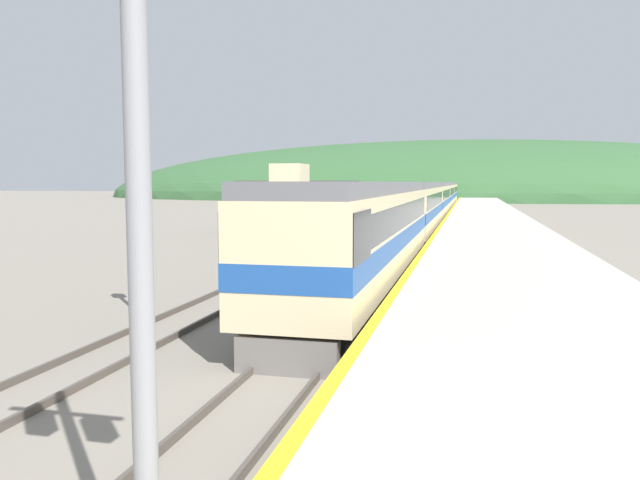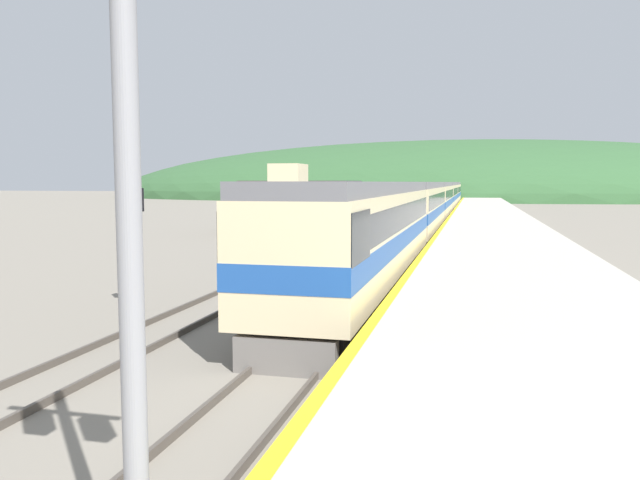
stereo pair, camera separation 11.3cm
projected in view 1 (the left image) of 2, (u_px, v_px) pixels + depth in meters
name	position (u px, v px, depth m)	size (l,w,h in m)	color
track_main	(436.00, 217.00, 69.67)	(1.52, 180.00, 0.16)	#4C443D
track_siding	(397.00, 217.00, 70.68)	(1.52, 180.00, 0.16)	#4C443D
platform	(488.00, 226.00, 49.08)	(6.86, 140.00, 1.11)	#BCB5A5
distant_hills	(455.00, 198.00, 157.99)	(187.44, 84.35, 28.85)	#335B33
station_shed	(300.00, 207.00, 48.05)	(8.14, 6.59, 4.10)	slate
express_train_lead_car	(364.00, 233.00, 22.12)	(2.86, 20.14, 4.37)	black
carriage_second	(415.00, 209.00, 42.21)	(2.85, 19.12, 4.01)	black
carriage_third	(432.00, 201.00, 61.57)	(2.85, 19.12, 4.01)	black
carriage_fourth	(441.00, 196.00, 80.93)	(2.85, 19.12, 4.01)	black
carriage_fifth	(447.00, 193.00, 100.29)	(2.85, 19.12, 4.01)	black
siding_train	(384.00, 205.00, 59.46)	(2.90, 42.20, 3.48)	black
signal_mast_main	(134.00, 46.00, 4.68)	(2.20, 0.42, 7.64)	gray
signal_post_siding	(136.00, 223.00, 18.79)	(0.36, 0.42, 3.87)	gray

